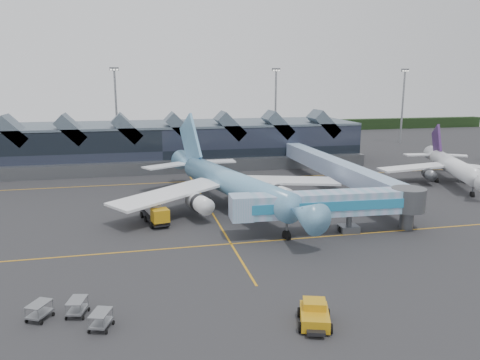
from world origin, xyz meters
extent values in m
plane|color=#272729|center=(0.00, 0.00, 0.00)|extent=(260.00, 260.00, 0.00)
cube|color=#C68717|center=(0.00, -8.00, 0.01)|extent=(120.00, 0.25, 0.01)
cube|color=#C68717|center=(0.00, 28.00, 0.01)|extent=(120.00, 0.25, 0.01)
cube|color=#C68717|center=(0.00, 10.00, 0.01)|extent=(0.25, 60.00, 0.01)
cube|color=black|center=(0.00, 110.00, 2.00)|extent=(260.00, 4.00, 4.00)
cube|color=black|center=(-5.00, 48.00, 4.50)|extent=(90.00, 20.00, 9.00)
cube|color=slate|center=(-5.00, 48.00, 9.20)|extent=(90.00, 20.00, 0.60)
cube|color=#585B5F|center=(-5.00, 37.00, 1.30)|extent=(90.00, 2.50, 2.60)
cube|color=slate|center=(-34.00, 41.00, 9.30)|extent=(6.43, 6.00, 6.43)
cube|color=slate|center=(-23.00, 41.00, 9.30)|extent=(6.43, 6.00, 6.43)
cube|color=slate|center=(-12.00, 41.00, 9.30)|extent=(6.43, 6.00, 6.43)
cube|color=slate|center=(-1.00, 41.00, 9.30)|extent=(6.43, 6.00, 6.43)
cube|color=slate|center=(10.00, 41.00, 9.30)|extent=(6.43, 6.00, 6.43)
cube|color=slate|center=(21.00, 41.00, 9.30)|extent=(6.43, 6.00, 6.43)
cube|color=slate|center=(32.00, 41.00, 9.30)|extent=(6.43, 6.00, 6.43)
cylinder|color=gray|center=(-15.00, 72.00, 11.00)|extent=(0.56, 0.56, 22.00)
cube|color=#585B5F|center=(-15.00, 72.00, 22.00)|extent=(2.40, 0.50, 0.90)
cylinder|color=gray|center=(30.00, 72.00, 11.00)|extent=(0.56, 0.56, 22.00)
cube|color=#585B5F|center=(30.00, 72.00, 22.00)|extent=(2.40, 0.50, 0.90)
cylinder|color=gray|center=(70.00, 70.00, 11.00)|extent=(0.56, 0.56, 22.00)
cube|color=#585B5F|center=(70.00, 70.00, 22.00)|extent=(2.40, 0.50, 0.90)
cylinder|color=#6198C4|center=(3.38, 6.18, 4.08)|extent=(11.40, 30.58, 3.78)
cone|color=#6198C4|center=(7.92, -11.17, 4.08)|extent=(4.98, 6.03, 3.78)
cube|color=black|center=(8.09, -11.80, 4.87)|extent=(1.47, 0.69, 0.48)
cone|color=#6198C4|center=(-1.38, 24.38, 4.36)|extent=(5.43, 7.73, 3.78)
cube|color=white|center=(-6.29, 4.97, 3.41)|extent=(17.53, 14.05, 1.25)
cube|color=white|center=(12.41, 9.86, 3.41)|extent=(17.47, 6.68, 1.25)
cylinder|color=white|center=(-2.30, 2.43, 2.47)|extent=(3.59, 5.67, 2.34)
cylinder|color=white|center=(10.17, 5.70, 2.47)|extent=(3.59, 5.67, 2.34)
cube|color=#6198C4|center=(-0.94, 22.68, 8.30)|extent=(2.88, 9.47, 10.41)
cube|color=white|center=(-5.55, 21.93, 4.36)|extent=(8.38, 6.46, 0.25)
cube|color=white|center=(3.45, 24.28, 4.36)|extent=(7.91, 3.15, 0.25)
cylinder|color=#585B5F|center=(7.04, -7.78, 1.09)|extent=(0.28, 0.28, 2.19)
cylinder|color=#585B5F|center=(-0.06, 6.64, 1.09)|extent=(0.28, 0.28, 2.19)
cylinder|color=#585B5F|center=(6.16, 8.26, 1.09)|extent=(0.28, 0.28, 2.19)
cylinder|color=black|center=(7.04, -7.78, 0.39)|extent=(0.79, 1.47, 1.40)
cylinder|color=white|center=(47.47, 15.05, 3.31)|extent=(10.08, 21.29, 3.07)
cone|color=white|center=(43.27, 3.18, 3.31)|extent=(4.13, 4.50, 3.07)
cone|color=white|center=(51.89, 27.50, 3.54)|extent=(4.54, 5.66, 3.07)
cube|color=white|center=(41.03, 18.38, 2.78)|extent=(12.88, 4.33, 1.03)
cylinder|color=#585B5F|center=(42.45, 15.20, 2.01)|extent=(3.03, 4.11, 1.90)
cube|color=#37194D|center=(51.48, 26.34, 6.38)|extent=(2.74, 6.66, 7.49)
cube|color=white|center=(48.32, 27.78, 3.54)|extent=(6.04, 2.70, 0.26)
cube|color=white|center=(54.84, 25.47, 3.54)|extent=(6.07, 5.03, 0.26)
cylinder|color=#585B5F|center=(44.09, 5.50, 0.89)|extent=(0.29, 0.29, 1.78)
cylinder|color=#585B5F|center=(45.32, 16.79, 0.89)|extent=(0.29, 0.29, 1.78)
cylinder|color=#585B5F|center=(50.24, 15.04, 0.89)|extent=(0.29, 0.29, 1.78)
cylinder|color=black|center=(44.09, 5.50, 0.32)|extent=(0.81, 1.23, 1.14)
cube|color=#79ACCA|center=(12.63, -6.90, 3.96)|extent=(20.19, 3.93, 2.91)
cube|color=teal|center=(12.56, -8.46, 3.96)|extent=(20.05, 1.04, 1.20)
cube|color=#79ACCA|center=(1.61, -6.40, 3.96)|extent=(2.75, 3.33, 3.01)
cylinder|color=#585B5F|center=(15.64, -7.04, 1.98)|extent=(0.70, 0.70, 3.96)
cube|color=#585B5F|center=(15.64, -7.04, 0.45)|extent=(2.50, 2.12, 0.90)
cylinder|color=black|center=(14.64, -7.00, 0.35)|extent=(0.44, 0.92, 0.90)
cylinder|color=black|center=(16.64, -7.09, 0.35)|extent=(0.44, 0.92, 0.90)
cylinder|color=#585B5F|center=(23.66, -7.41, 3.96)|extent=(4.42, 4.42, 3.01)
cylinder|color=#585B5F|center=(23.66, -7.41, 1.98)|extent=(1.81, 1.81, 3.96)
cube|color=black|center=(-8.48, 3.00, 0.66)|extent=(3.80, 8.23, 0.44)
cube|color=#C08912|center=(-7.83, 0.06, 1.59)|extent=(2.50, 2.36, 1.95)
cube|color=black|center=(-7.67, -0.63, 2.03)|extent=(1.93, 0.55, 0.88)
cylinder|color=silver|center=(-8.71, 4.04, 1.86)|extent=(3.10, 5.45, 2.03)
sphere|color=silver|center=(-9.27, 6.54, 1.86)|extent=(1.95, 1.95, 1.95)
sphere|color=silver|center=(-8.15, 1.53, 1.86)|extent=(1.95, 1.95, 1.95)
cylinder|color=black|center=(-8.98, 0.17, 0.44)|extent=(0.49, 0.93, 0.88)
cylinder|color=black|center=(-6.82, 0.65, 0.44)|extent=(0.49, 0.93, 0.88)
cylinder|color=black|center=(-9.65, 3.19, 0.44)|extent=(0.49, 0.93, 0.88)
cylinder|color=black|center=(-7.50, 3.67, 0.44)|extent=(0.49, 0.93, 0.88)
cylinder|color=black|center=(-10.13, 5.35, 0.44)|extent=(0.49, 0.93, 0.88)
cylinder|color=black|center=(-7.98, 5.83, 0.44)|extent=(0.49, 0.93, 0.88)
cube|color=#C08912|center=(2.66, -27.93, 0.70)|extent=(3.22, 4.12, 1.00)
cube|color=#C08912|center=(2.84, -27.36, 1.46)|extent=(2.22, 2.09, 0.70)
cube|color=black|center=(2.06, -29.74, 0.45)|extent=(1.59, 1.20, 0.30)
cylinder|color=black|center=(1.18, -28.72, 0.40)|extent=(0.54, 0.86, 0.80)
cylinder|color=black|center=(3.38, -29.43, 0.40)|extent=(0.54, 0.86, 0.80)
cylinder|color=black|center=(1.93, -26.43, 0.40)|extent=(0.54, 0.86, 0.80)
cylinder|color=black|center=(4.13, -27.14, 0.40)|extent=(0.54, 0.86, 0.80)
cube|color=gray|center=(-15.96, -22.13, 0.51)|extent=(1.72, 2.28, 0.14)
cube|color=gray|center=(-15.96, -22.13, 1.39)|extent=(1.72, 2.28, 0.07)
cylinder|color=black|center=(-15.12, -21.56, 0.17)|extent=(0.18, 0.35, 0.33)
cube|color=gray|center=(-13.91, -24.77, 0.51)|extent=(1.88, 2.35, 0.14)
cube|color=gray|center=(-13.91, -24.77, 1.39)|extent=(1.88, 2.35, 0.07)
cylinder|color=black|center=(-13.02, -24.29, 0.17)|extent=(0.21, 0.35, 0.33)
cube|color=gray|center=(-18.90, -22.12, 0.51)|extent=(2.09, 2.41, 0.14)
cube|color=gray|center=(-18.90, -22.12, 1.39)|extent=(2.09, 2.41, 0.07)
cylinder|color=black|center=(-17.94, -21.78, 0.17)|extent=(0.25, 0.35, 0.33)
camera|label=1|loc=(-10.73, -59.86, 19.18)|focal=35.00mm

